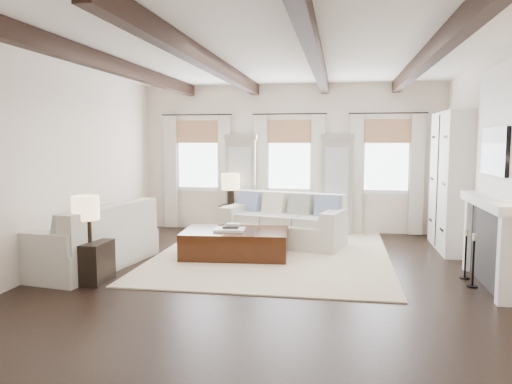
% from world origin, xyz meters
% --- Properties ---
extents(ground, '(7.50, 7.50, 0.00)m').
position_xyz_m(ground, '(0.00, 0.00, 0.00)').
color(ground, black).
rests_on(ground, ground).
extents(room_shell, '(6.54, 7.54, 3.22)m').
position_xyz_m(room_shell, '(0.75, 0.90, 1.89)').
color(room_shell, silver).
rests_on(room_shell, ground).
extents(area_rug, '(3.94, 4.80, 0.02)m').
position_xyz_m(area_rug, '(-0.04, 1.43, 0.01)').
color(area_rug, beige).
rests_on(area_rug, ground).
extents(sofa_back, '(2.46, 1.57, 0.97)m').
position_xyz_m(sofa_back, '(0.05, 2.27, 0.39)').
color(sofa_back, silver).
rests_on(sofa_back, ground).
extents(sofa_left, '(1.41, 2.46, 0.99)m').
position_xyz_m(sofa_left, '(-2.67, 0.05, 0.41)').
color(sofa_left, silver).
rests_on(sofa_left, ground).
extents(ottoman, '(1.84, 1.23, 0.46)m').
position_xyz_m(ottoman, '(-0.65, 1.10, 0.23)').
color(ottoman, black).
rests_on(ottoman, ground).
extents(tray, '(0.53, 0.41, 0.04)m').
position_xyz_m(tray, '(-0.74, 1.03, 0.48)').
color(tray, white).
rests_on(tray, ottoman).
extents(book_lower, '(0.27, 0.22, 0.04)m').
position_xyz_m(book_lower, '(-0.73, 1.07, 0.52)').
color(book_lower, '#262628').
rests_on(book_lower, tray).
extents(book_upper, '(0.23, 0.19, 0.03)m').
position_xyz_m(book_upper, '(-0.70, 1.14, 0.56)').
color(book_upper, beige).
rests_on(book_upper, book_lower).
extents(side_table_front, '(0.58, 0.58, 0.58)m').
position_xyz_m(side_table_front, '(-2.40, -0.72, 0.29)').
color(side_table_front, black).
rests_on(side_table_front, ground).
extents(lamp_front, '(0.38, 0.38, 0.65)m').
position_xyz_m(lamp_front, '(-2.40, -0.72, 1.02)').
color(lamp_front, black).
rests_on(lamp_front, side_table_front).
extents(side_table_back, '(0.43, 0.43, 0.64)m').
position_xyz_m(side_table_back, '(-1.17, 3.05, 0.32)').
color(side_table_back, black).
rests_on(side_table_back, ground).
extents(lamp_back, '(0.38, 0.38, 0.66)m').
position_xyz_m(lamp_back, '(-1.17, 3.05, 1.09)').
color(lamp_back, black).
rests_on(lamp_back, side_table_back).
extents(candlestick_near, '(0.15, 0.15, 0.74)m').
position_xyz_m(candlestick_near, '(2.90, -0.08, 0.31)').
color(candlestick_near, black).
rests_on(candlestick_near, ground).
extents(candlestick_far, '(0.15, 0.15, 0.72)m').
position_xyz_m(candlestick_far, '(2.90, 0.34, 0.30)').
color(candlestick_far, black).
rests_on(candlestick_far, ground).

